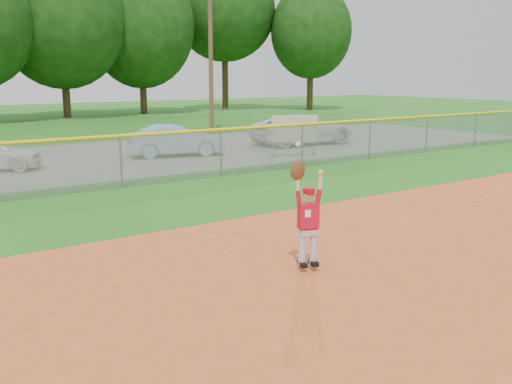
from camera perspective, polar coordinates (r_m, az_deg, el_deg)
ground at (r=8.72m, az=12.23°, el=-10.26°), size 120.00×120.00×0.00m
parking_strip at (r=22.51m, az=-18.88°, el=2.90°), size 44.00×10.00×0.03m
car_blue at (r=22.86m, az=-8.00°, el=5.14°), size 3.98×2.29×1.24m
car_white_b at (r=26.63m, az=4.74°, el=6.27°), size 5.02×2.51×1.37m
sponsor_sign at (r=22.21m, az=3.90°, el=6.22°), size 1.80×0.66×1.67m
outfield_fence at (r=16.74m, az=-13.37°, el=3.37°), size 40.06×0.10×1.55m
power_lines at (r=28.37m, az=-20.98°, el=13.91°), size 19.40×0.24×9.00m
ballplayer at (r=9.30m, az=5.09°, el=-2.22°), size 0.58×0.35×2.07m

